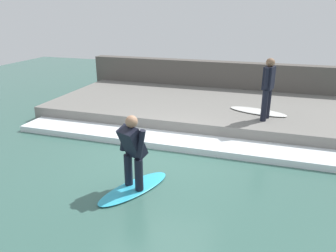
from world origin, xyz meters
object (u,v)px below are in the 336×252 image
Objects in this scene: surfboard_waiting_near at (258,111)px; surfboard_riding at (134,188)px; surfer_riding at (133,149)px; surfer_waiting_near at (268,86)px.

surfboard_riding is at bearing 155.34° from surfboard_waiting_near.
surfer_riding reaches higher than surfboard_waiting_near.
surfboard_riding is 5.00m from surfboard_waiting_near.
surfer_waiting_near is (3.92, -2.30, 0.53)m from surfer_riding.
surfer_riding is 5.00m from surfboard_waiting_near.
surfboard_riding is 0.99× the size of surfboard_waiting_near.
surfer_riding reaches higher than surfboard_riding.
surfboard_waiting_near is at bearing -24.66° from surfer_riding.
surfboard_waiting_near is (0.61, 0.22, -0.93)m from surfer_waiting_near.
surfer_riding is 0.87× the size of surfer_waiting_near.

